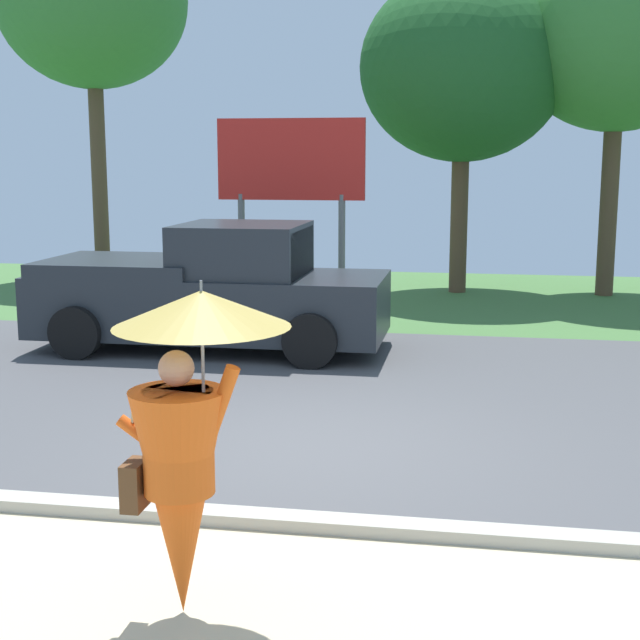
# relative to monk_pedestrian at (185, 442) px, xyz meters

# --- Properties ---
(ground_plane) EXTENTS (40.00, 22.00, 0.20)m
(ground_plane) POSITION_rel_monk_pedestrian_xyz_m (0.18, 6.38, -1.18)
(ground_plane) COLOR #4C4C4F
(monk_pedestrian) EXTENTS (1.11, 1.07, 2.13)m
(monk_pedestrian) POSITION_rel_monk_pedestrian_xyz_m (0.00, 0.00, 0.00)
(monk_pedestrian) COLOR #E55B19
(monk_pedestrian) RESTS_ON ground_plane
(pickup_truck) EXTENTS (5.20, 2.28, 1.88)m
(pickup_truck) POSITION_rel_monk_pedestrian_xyz_m (-2.15, 7.79, -0.26)
(pickup_truck) COLOR #23282D
(pickup_truck) RESTS_ON ground_plane
(roadside_billboard) EXTENTS (2.60, 0.12, 3.50)m
(roadside_billboard) POSITION_rel_monk_pedestrian_xyz_m (-1.51, 10.52, 1.42)
(roadside_billboard) COLOR slate
(roadside_billboard) RESTS_ON ground_plane
(tree_left_far) EXTENTS (4.24, 4.24, 6.59)m
(tree_left_far) POSITION_rel_monk_pedestrian_xyz_m (1.33, 14.27, 3.51)
(tree_left_far) COLOR brown
(tree_left_far) RESTS_ON ground_plane
(tree_center_back) EXTENTS (4.37, 4.37, 8.36)m
(tree_center_back) POSITION_rel_monk_pedestrian_xyz_m (-7.14, 15.35, 5.21)
(tree_center_back) COLOR brown
(tree_center_back) RESTS_ON ground_plane
(tree_right_far) EXTENTS (4.17, 4.17, 7.12)m
(tree_right_far) POSITION_rel_monk_pedestrian_xyz_m (4.36, 14.34, 4.07)
(tree_right_far) COLOR brown
(tree_right_far) RESTS_ON ground_plane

